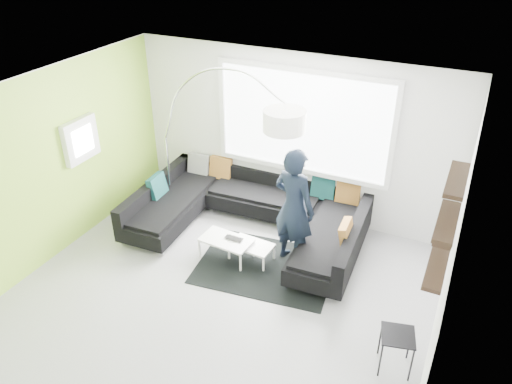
# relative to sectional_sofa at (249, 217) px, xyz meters

# --- Properties ---
(ground) EXTENTS (5.50, 5.50, 0.00)m
(ground) POSITION_rel_sectional_sofa_xyz_m (0.29, -1.49, -0.34)
(ground) COLOR gray
(ground) RESTS_ON ground
(room_shell) EXTENTS (5.54, 5.04, 2.82)m
(room_shell) POSITION_rel_sectional_sofa_xyz_m (0.33, -1.29, 1.47)
(room_shell) COLOR silver
(room_shell) RESTS_ON ground
(sectional_sofa) EXTENTS (3.73, 2.42, 0.78)m
(sectional_sofa) POSITION_rel_sectional_sofa_xyz_m (0.00, 0.00, 0.00)
(sectional_sofa) COLOR black
(sectional_sofa) RESTS_ON ground
(rug) EXTENTS (2.14, 1.67, 0.01)m
(rug) POSITION_rel_sectional_sofa_xyz_m (0.59, -0.65, -0.34)
(rug) COLOR black
(rug) RESTS_ON ground
(coffee_table) EXTENTS (1.04, 0.65, 0.33)m
(coffee_table) POSITION_rel_sectional_sofa_xyz_m (0.14, -0.62, -0.18)
(coffee_table) COLOR white
(coffee_table) RESTS_ON ground
(arc_lamp) EXTENTS (2.72, 1.49, 2.74)m
(arc_lamp) POSITION_rel_sectional_sofa_xyz_m (-1.60, 0.16, 1.03)
(arc_lamp) COLOR silver
(arc_lamp) RESTS_ON ground
(side_table) EXTENTS (0.45, 0.45, 0.51)m
(side_table) POSITION_rel_sectional_sofa_xyz_m (2.70, -1.70, -0.09)
(side_table) COLOR black
(side_table) RESTS_ON ground
(person) EXTENTS (0.92, 0.81, 1.85)m
(person) POSITION_rel_sectional_sofa_xyz_m (0.88, -0.31, 0.58)
(person) COLOR black
(person) RESTS_ON ground
(laptop) EXTENTS (0.29, 0.19, 0.02)m
(laptop) POSITION_rel_sectional_sofa_xyz_m (0.05, -0.66, -0.01)
(laptop) COLOR black
(laptop) RESTS_ON coffee_table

